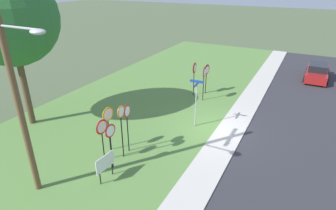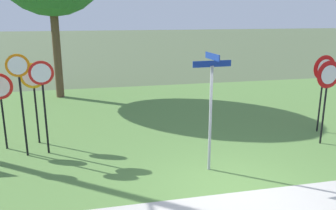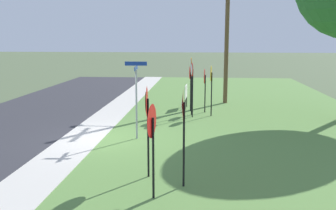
% 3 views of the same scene
% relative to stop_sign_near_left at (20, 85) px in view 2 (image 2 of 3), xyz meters
% --- Properties ---
extents(ground_plane, '(160.00, 160.00, 0.00)m').
position_rel_stop_sign_near_left_xyz_m(ground_plane, '(4.76, -3.21, -2.02)').
color(ground_plane, '#4C5B3D').
extents(grass_median, '(44.00, 12.00, 0.04)m').
position_rel_stop_sign_near_left_xyz_m(grass_median, '(4.76, 2.79, -2.00)').
color(grass_median, '#567F3D').
rests_on(grass_median, ground_plane).
extents(stop_sign_near_left, '(0.60, 0.11, 2.81)m').
position_rel_stop_sign_near_left_xyz_m(stop_sign_near_left, '(0.00, 0.00, 0.00)').
color(stop_sign_near_left, black).
rests_on(stop_sign_near_left, grass_median).
extents(stop_sign_near_right, '(0.74, 0.11, 2.44)m').
position_rel_stop_sign_near_left_xyz_m(stop_sign_near_right, '(0.19, 0.96, -0.21)').
color(stop_sign_near_right, black).
rests_on(stop_sign_near_right, grass_median).
extents(stop_sign_far_center, '(0.74, 0.10, 2.23)m').
position_rel_stop_sign_near_left_xyz_m(stop_sign_far_center, '(-0.67, 0.66, -0.37)').
color(stop_sign_far_center, black).
rests_on(stop_sign_far_center, grass_median).
extents(stop_sign_far_right, '(0.64, 0.13, 2.61)m').
position_rel_stop_sign_near_left_xyz_m(stop_sign_far_right, '(0.55, 0.05, -0.11)').
color(stop_sign_far_right, black).
rests_on(stop_sign_far_right, grass_median).
extents(yield_sign_near_left, '(0.82, 0.11, 2.54)m').
position_rel_stop_sign_near_left_xyz_m(yield_sign_near_left, '(9.11, 0.02, -0.08)').
color(yield_sign_near_left, black).
rests_on(yield_sign_near_left, grass_median).
extents(yield_sign_near_right, '(0.81, 0.12, 2.52)m').
position_rel_stop_sign_near_left_xyz_m(yield_sign_near_right, '(8.51, -0.98, -0.10)').
color(yield_sign_near_right, black).
rests_on(yield_sign_near_right, grass_median).
extents(street_name_post, '(0.96, 0.82, 2.92)m').
position_rel_stop_sign_near_left_xyz_m(street_name_post, '(4.61, -1.93, -0.24)').
color(street_name_post, '#9EA0A8').
rests_on(street_name_post, grass_median).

